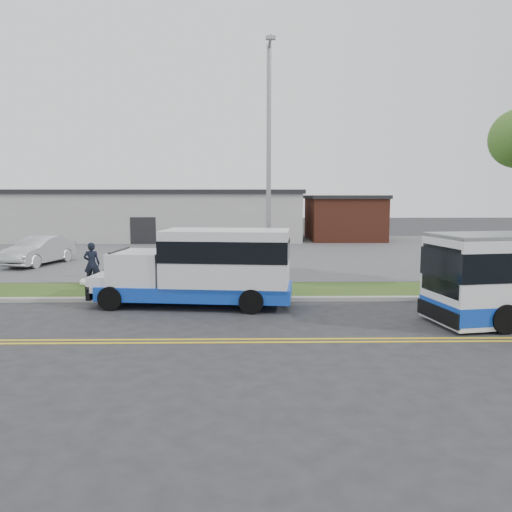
{
  "coord_description": "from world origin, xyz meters",
  "views": [
    {
      "loc": [
        2.16,
        -17.03,
        3.89
      ],
      "look_at": [
        2.48,
        1.77,
        1.6
      ],
      "focal_mm": 35.0,
      "sensor_mm": 36.0,
      "label": 1
    }
  ],
  "objects_px": {
    "parked_car_b": "(28,251)",
    "streetlight_near": "(269,161)",
    "shuttle_bus": "(207,265)",
    "pedestrian": "(92,264)",
    "parked_car_a": "(39,251)"
  },
  "relations": [
    {
      "from": "parked_car_b",
      "to": "streetlight_near",
      "type": "bearing_deg",
      "value": -36.32
    },
    {
      "from": "streetlight_near",
      "to": "shuttle_bus",
      "type": "distance_m",
      "value": 5.01
    },
    {
      "from": "streetlight_near",
      "to": "pedestrian",
      "type": "distance_m",
      "value": 8.65
    },
    {
      "from": "shuttle_bus",
      "to": "parked_car_a",
      "type": "height_order",
      "value": "shuttle_bus"
    },
    {
      "from": "pedestrian",
      "to": "parked_car_a",
      "type": "height_order",
      "value": "pedestrian"
    },
    {
      "from": "shuttle_bus",
      "to": "pedestrian",
      "type": "height_order",
      "value": "shuttle_bus"
    },
    {
      "from": "streetlight_near",
      "to": "parked_car_a",
      "type": "xyz_separation_m",
      "value": [
        -12.27,
        7.63,
        -4.35
      ]
    },
    {
      "from": "shuttle_bus",
      "to": "streetlight_near",
      "type": "bearing_deg",
      "value": 53.03
    },
    {
      "from": "streetlight_near",
      "to": "parked_car_b",
      "type": "distance_m",
      "value": 16.86
    },
    {
      "from": "shuttle_bus",
      "to": "pedestrian",
      "type": "bearing_deg",
      "value": 151.56
    },
    {
      "from": "streetlight_near",
      "to": "parked_car_a",
      "type": "distance_m",
      "value": 15.09
    },
    {
      "from": "pedestrian",
      "to": "streetlight_near",
      "type": "bearing_deg",
      "value": 164.24
    },
    {
      "from": "streetlight_near",
      "to": "parked_car_a",
      "type": "relative_size",
      "value": 2.01
    },
    {
      "from": "pedestrian",
      "to": "parked_car_a",
      "type": "bearing_deg",
      "value": -58.81
    },
    {
      "from": "shuttle_bus",
      "to": "parked_car_b",
      "type": "relative_size",
      "value": 1.68
    }
  ]
}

